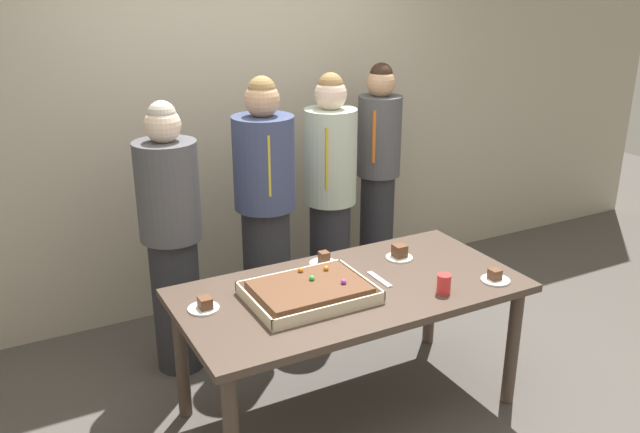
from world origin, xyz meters
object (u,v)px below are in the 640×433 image
plated_slice_far_right (323,261)px  person_serving_front (172,238)px  plated_slice_far_left (204,306)px  plated_slice_near_right (495,278)px  party_table (350,302)px  sheet_cake (309,292)px  cake_server_utensil (380,279)px  person_striped_tie_right (265,213)px  person_green_shirt_behind (330,195)px  drink_cup_nearest (444,284)px  person_left_edge_reaching (378,176)px  plated_slice_near_left (399,254)px

plated_slice_far_right → person_serving_front: 0.87m
plated_slice_far_left → plated_slice_near_right: bearing=-15.9°
plated_slice_near_right → person_serving_front: size_ratio=0.09×
party_table → plated_slice_near_right: plated_slice_near_right is taller
sheet_cake → plated_slice_far_left: 0.51m
party_table → cake_server_utensil: size_ratio=8.81×
plated_slice_near_right → person_striped_tie_right: 1.40m
party_table → person_green_shirt_behind: person_green_shirt_behind is taller
party_table → cake_server_utensil: 0.19m
plated_slice_far_left → plated_slice_far_right: size_ratio=1.00×
party_table → person_green_shirt_behind: size_ratio=1.07×
drink_cup_nearest → person_striped_tie_right: bearing=112.4°
plated_slice_far_right → person_serving_front: bearing=141.9°
plated_slice_far_right → person_left_edge_reaching: size_ratio=0.09×
drink_cup_nearest → plated_slice_near_left: bearing=83.6°
person_left_edge_reaching → person_serving_front: bearing=-34.2°
drink_cup_nearest → cake_server_utensil: 0.34m
cake_server_utensil → person_striped_tie_right: (-0.27, 0.86, 0.14)m
party_table → plated_slice_far_right: size_ratio=11.75×
cake_server_utensil → plated_slice_near_right: bearing=-28.8°
plated_slice_far_left → person_striped_tie_right: 0.99m
cake_server_utensil → person_left_edge_reaching: (0.74, 1.17, 0.15)m
drink_cup_nearest → party_table: bearing=143.5°
person_serving_front → person_striped_tie_right: 0.58m
plated_slice_near_right → plated_slice_near_left: bearing=119.8°
plated_slice_near_left → person_left_edge_reaching: 1.10m
person_left_edge_reaching → plated_slice_near_right: bearing=36.1°
cake_server_utensil → sheet_cake: bearing=-178.7°
plated_slice_far_left → plated_slice_near_left: bearing=3.3°
party_table → person_serving_front: 1.10m
plated_slice_far_right → drink_cup_nearest: 0.69m
party_table → drink_cup_nearest: drink_cup_nearest is taller
plated_slice_far_right → person_green_shirt_behind: 0.82m
sheet_cake → person_serving_front: size_ratio=0.37×
party_table → plated_slice_near_right: (0.70, -0.29, 0.10)m
plated_slice_far_left → party_table: bearing=-9.1°
drink_cup_nearest → plated_slice_far_left: bearing=160.4°
party_table → person_green_shirt_behind: (0.44, 1.01, 0.21)m
person_striped_tie_right → person_left_edge_reaching: (1.00, 0.31, 0.01)m
person_left_edge_reaching → drink_cup_nearest: bearing=24.0°
plated_slice_near_right → person_green_shirt_behind: person_green_shirt_behind is taller
plated_slice_far_right → person_serving_front: (-0.68, 0.54, 0.07)m
person_striped_tie_right → person_serving_front: bearing=-79.2°
plated_slice_near_right → person_left_edge_reaching: person_left_edge_reaching is taller
person_serving_front → plated_slice_near_left: bearing=32.3°
person_serving_front → person_left_edge_reaching: (1.58, 0.32, 0.06)m
drink_cup_nearest → person_green_shirt_behind: size_ratio=0.06×
plated_slice_far_left → person_serving_front: size_ratio=0.09×
sheet_cake → party_table: bearing=2.7°
party_table → person_serving_front: person_serving_front is taller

